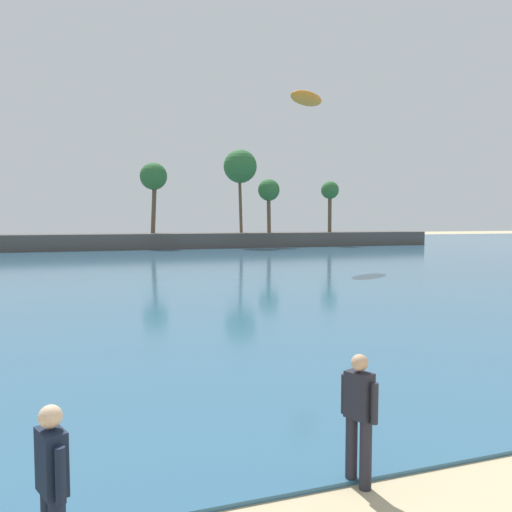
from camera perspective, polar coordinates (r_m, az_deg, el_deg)
name	(u,v)px	position (r m, az deg, el deg)	size (l,w,h in m)	color
sea	(95,254)	(53.36, -17.26, 0.24)	(220.00, 95.47, 0.06)	#33607F
palm_headland	(76,221)	(60.96, -19.18, 3.63)	(84.86, 6.00, 12.58)	#514C47
person_rigging_by_gear	(52,489)	(5.42, -21.50, -22.74)	(0.30, 0.52, 1.67)	#141E33
person_at_waterline	(359,416)	(6.81, 11.26, -16.84)	(0.31, 0.52, 1.67)	#23232D
kite_aloft_high_over_bay	(307,99)	(37.92, 5.59, 16.87)	(4.01, 1.36, 0.56)	orange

